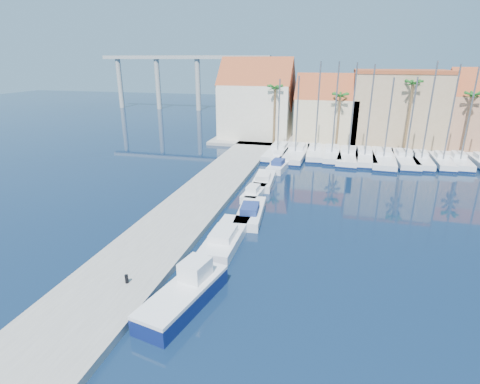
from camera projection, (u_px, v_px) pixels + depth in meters
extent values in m
plane|color=black|center=(253.00, 304.00, 22.04)|extent=(260.00, 260.00, 0.00)
cube|color=gray|center=(194.00, 205.00, 36.39)|extent=(6.00, 77.00, 0.50)
cube|color=gray|center=(373.00, 143.00, 63.35)|extent=(54.00, 16.00, 0.50)
cylinder|color=black|center=(127.00, 279.00, 23.19)|extent=(0.22, 0.22, 0.56)
cube|color=#0D1A51|center=(184.00, 299.00, 21.72)|extent=(3.56, 6.98, 1.00)
cube|color=white|center=(183.00, 290.00, 21.52)|extent=(3.56, 6.98, 0.22)
cube|color=white|center=(195.00, 270.00, 22.43)|extent=(1.78, 2.04, 1.22)
cube|color=white|center=(226.00, 238.00, 29.37)|extent=(2.37, 7.33, 0.80)
cube|color=white|center=(223.00, 234.00, 28.46)|extent=(1.65, 2.57, 0.60)
cube|color=white|center=(251.00, 213.00, 34.11)|extent=(2.71, 6.82, 0.80)
cube|color=navy|center=(250.00, 208.00, 33.26)|extent=(1.69, 2.45, 0.60)
cube|color=white|center=(254.00, 193.00, 39.03)|extent=(1.91, 5.10, 0.80)
cube|color=white|center=(253.00, 189.00, 38.34)|extent=(1.23, 1.82, 0.60)
cube|color=white|center=(264.00, 181.00, 43.11)|extent=(2.51, 6.77, 0.80)
cube|color=white|center=(263.00, 176.00, 42.26)|extent=(1.62, 2.41, 0.60)
cube|color=white|center=(279.00, 166.00, 49.02)|extent=(2.55, 6.21, 0.80)
cube|color=navy|center=(278.00, 162.00, 48.25)|extent=(1.56, 2.24, 0.60)
cube|color=white|center=(279.00, 158.00, 53.10)|extent=(1.81, 5.48, 0.80)
cube|color=white|center=(279.00, 154.00, 52.37)|extent=(1.24, 1.92, 0.60)
cube|color=white|center=(278.00, 152.00, 55.89)|extent=(3.22, 11.05, 1.00)
cube|color=#0D1D44|center=(278.00, 154.00, 55.99)|extent=(3.28, 11.12, 0.28)
cube|color=white|center=(280.00, 145.00, 56.61)|extent=(2.11, 3.35, 0.60)
cylinder|color=slate|center=(279.00, 115.00, 53.54)|extent=(0.20, 0.20, 10.01)
cube|color=white|center=(296.00, 154.00, 54.97)|extent=(3.56, 11.82, 1.00)
cube|color=#0D1D44|center=(296.00, 156.00, 55.08)|extent=(3.63, 11.88, 0.28)
cube|color=white|center=(297.00, 146.00, 55.75)|extent=(2.28, 3.60, 0.60)
cylinder|color=slate|center=(297.00, 115.00, 52.51)|extent=(0.20, 0.20, 10.49)
cube|color=white|center=(315.00, 153.00, 55.06)|extent=(2.80, 9.06, 1.00)
cube|color=#0D1D44|center=(315.00, 155.00, 55.17)|extent=(2.87, 9.12, 0.28)
cube|color=white|center=(315.00, 147.00, 55.62)|extent=(1.77, 2.77, 0.60)
cylinder|color=slate|center=(318.00, 108.00, 52.40)|extent=(0.20, 0.20, 12.35)
cube|color=white|center=(331.00, 155.00, 54.35)|extent=(2.87, 9.53, 1.00)
cube|color=#0D1D44|center=(331.00, 157.00, 54.45)|extent=(2.94, 9.59, 0.28)
cube|color=white|center=(332.00, 148.00, 54.94)|extent=(1.84, 2.90, 0.60)
cylinder|color=slate|center=(335.00, 108.00, 51.66)|extent=(0.20, 0.20, 12.35)
cube|color=white|center=(348.00, 157.00, 53.25)|extent=(3.42, 10.57, 1.00)
cube|color=#0D1D44|center=(348.00, 159.00, 53.36)|extent=(3.49, 10.63, 0.28)
cube|color=white|center=(349.00, 149.00, 53.91)|extent=(2.11, 3.24, 0.60)
cylinder|color=slate|center=(353.00, 110.00, 50.56)|extent=(0.20, 0.20, 12.22)
cube|color=white|center=(364.00, 157.00, 53.00)|extent=(2.85, 10.17, 1.00)
cube|color=#0D1D44|center=(364.00, 159.00, 53.11)|extent=(2.91, 10.23, 0.28)
cube|color=white|center=(364.00, 150.00, 53.66)|extent=(1.91, 3.07, 0.60)
cylinder|color=slate|center=(370.00, 111.00, 50.35)|extent=(0.20, 0.20, 12.01)
cube|color=white|center=(383.00, 159.00, 52.08)|extent=(3.59, 11.50, 1.00)
cube|color=#0D1D44|center=(383.00, 161.00, 52.19)|extent=(3.65, 11.56, 0.28)
cube|color=white|center=(384.00, 151.00, 52.83)|extent=(2.26, 3.52, 0.60)
cylinder|color=slate|center=(389.00, 118.00, 49.65)|extent=(0.20, 0.20, 10.39)
cube|color=white|center=(404.00, 160.00, 51.66)|extent=(2.86, 10.07, 1.00)
cube|color=#0D1D44|center=(404.00, 162.00, 51.77)|extent=(2.93, 10.14, 0.28)
cube|color=white|center=(404.00, 152.00, 52.31)|extent=(1.90, 3.05, 0.60)
cylinder|color=slate|center=(412.00, 118.00, 49.27)|extent=(0.20, 0.20, 10.47)
cube|color=white|center=(420.00, 161.00, 51.13)|extent=(2.61, 9.04, 1.00)
cube|color=#0D1D44|center=(420.00, 163.00, 51.24)|extent=(2.67, 9.10, 0.28)
cube|color=white|center=(420.00, 153.00, 51.67)|extent=(1.72, 2.74, 0.60)
cylinder|color=slate|center=(429.00, 111.00, 48.46)|extent=(0.20, 0.20, 12.43)
cube|color=white|center=(442.00, 162.00, 50.55)|extent=(2.28, 8.17, 1.00)
cube|color=#0D1D44|center=(441.00, 164.00, 50.66)|extent=(2.34, 8.23, 0.28)
cube|color=white|center=(442.00, 155.00, 51.02)|extent=(1.53, 2.47, 0.60)
cylinder|color=slate|center=(452.00, 113.00, 47.98)|extent=(0.20, 0.20, 12.06)
cube|color=white|center=(459.00, 162.00, 50.54)|extent=(2.63, 8.47, 1.00)
cube|color=#0D1D44|center=(459.00, 164.00, 50.65)|extent=(2.69, 8.54, 0.28)
cube|color=white|center=(459.00, 155.00, 51.02)|extent=(1.66, 2.59, 0.60)
cylinder|color=slate|center=(470.00, 115.00, 48.02)|extent=(0.20, 0.20, 11.75)
cube|color=beige|center=(257.00, 111.00, 65.56)|extent=(12.00, 9.00, 9.00)
cube|color=maroon|center=(257.00, 84.00, 64.05)|extent=(12.30, 9.00, 9.00)
cube|color=beige|center=(326.00, 119.00, 63.06)|extent=(10.00, 8.00, 7.00)
cube|color=maroon|center=(328.00, 98.00, 61.88)|extent=(10.30, 8.00, 8.00)
cube|color=tan|center=(396.00, 109.00, 60.70)|extent=(14.00, 10.00, 11.00)
cube|color=maroon|center=(402.00, 71.00, 58.76)|extent=(14.20, 10.20, 0.50)
cube|color=tan|center=(479.00, 122.00, 57.46)|extent=(10.00, 8.00, 8.00)
cylinder|color=brown|center=(274.00, 116.00, 60.06)|extent=(0.36, 0.36, 9.00)
sphere|color=#1B5F1E|center=(275.00, 88.00, 58.59)|extent=(2.60, 2.60, 2.60)
cylinder|color=brown|center=(338.00, 121.00, 57.86)|extent=(0.36, 0.36, 8.00)
sphere|color=#1B5F1E|center=(340.00, 96.00, 56.57)|extent=(2.60, 2.60, 2.60)
cylinder|color=brown|center=(408.00, 117.00, 55.16)|extent=(0.36, 0.36, 10.00)
sphere|color=#1B5F1E|center=(414.00, 83.00, 53.53)|extent=(2.60, 2.60, 2.60)
cylinder|color=brown|center=(468.00, 125.00, 53.53)|extent=(0.36, 0.36, 8.50)
sphere|color=#1B5F1E|center=(474.00, 95.00, 52.14)|extent=(2.60, 2.60, 2.60)
cube|color=#9E9E99|center=(183.00, 57.00, 101.05)|extent=(48.00, 2.20, 0.90)
cylinder|color=#9E9E99|center=(120.00, 83.00, 108.13)|extent=(1.40, 1.40, 14.00)
cylinder|color=#9E9E99|center=(158.00, 84.00, 105.30)|extent=(1.40, 1.40, 14.00)
cylinder|color=#9E9E99|center=(198.00, 84.00, 102.46)|extent=(1.40, 1.40, 14.00)
cylinder|color=#9E9E99|center=(240.00, 85.00, 99.63)|extent=(1.40, 1.40, 14.00)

